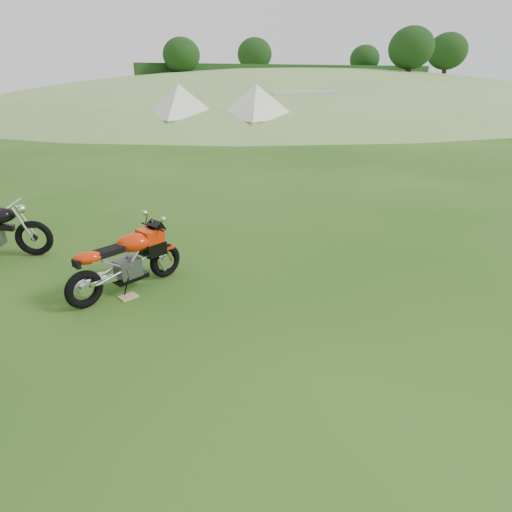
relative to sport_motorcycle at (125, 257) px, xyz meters
name	(u,v)px	position (x,y,z in m)	size (l,w,h in m)	color
ground	(249,330)	(1.25, -1.85, -0.57)	(120.00, 120.00, 0.00)	#1C4D10
hillside	(300,106)	(25.25, 38.15, -0.57)	(80.00, 64.00, 8.00)	#709C4F
hedgerow	(300,106)	(25.25, 38.15, -0.57)	(36.00, 1.20, 8.60)	#153411
sport_motorcycle	(125,257)	(0.00, 0.00, 0.00)	(1.91, 0.48, 1.14)	red
plywood_board	(128,297)	(-0.06, -0.23, -0.56)	(0.26, 0.21, 0.02)	tan
tent_mid	(180,110)	(6.16, 19.04, 0.78)	(3.12, 3.12, 2.70)	white
tent_right	(257,111)	(9.91, 16.67, 0.78)	(3.11, 3.11, 2.69)	white
caravan	(302,109)	(14.25, 18.99, 0.58)	(4.91, 2.19, 2.30)	beige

